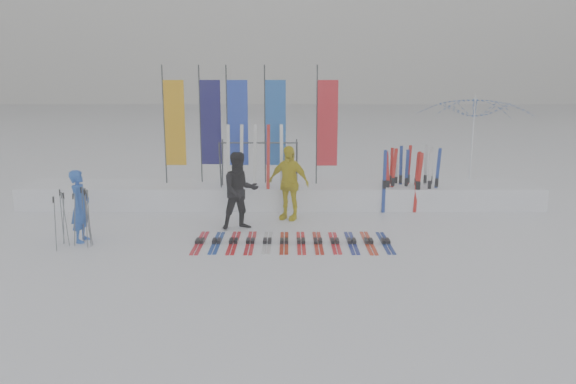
{
  "coord_description": "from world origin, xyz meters",
  "views": [
    {
      "loc": [
        0.22,
        -10.5,
        3.52
      ],
      "look_at": [
        0.2,
        1.6,
        1.0
      ],
      "focal_mm": 35.0,
      "sensor_mm": 36.0,
      "label": 1
    }
  ],
  "objects_px": {
    "person_blue": "(80,206)",
    "tent_canopy": "(472,145)",
    "person_black": "(240,191)",
    "ski_row": "(292,241)",
    "ski_rack": "(259,158)",
    "person_yellow": "(289,183)"
  },
  "relations": [
    {
      "from": "person_blue",
      "to": "person_yellow",
      "type": "distance_m",
      "value": 4.86
    },
    {
      "from": "ski_rack",
      "to": "person_black",
      "type": "bearing_deg",
      "value": -99.6
    },
    {
      "from": "person_blue",
      "to": "ski_row",
      "type": "distance_m",
      "value": 4.6
    },
    {
      "from": "person_yellow",
      "to": "ski_row",
      "type": "xyz_separation_m",
      "value": [
        0.08,
        -2.07,
        -0.89
      ]
    },
    {
      "from": "tent_canopy",
      "to": "ski_row",
      "type": "relative_size",
      "value": 0.8
    },
    {
      "from": "tent_canopy",
      "to": "person_black",
      "type": "bearing_deg",
      "value": -149.49
    },
    {
      "from": "person_blue",
      "to": "ski_row",
      "type": "relative_size",
      "value": 0.38
    },
    {
      "from": "person_black",
      "to": "ski_row",
      "type": "xyz_separation_m",
      "value": [
        1.2,
        -1.15,
        -0.87
      ]
    },
    {
      "from": "person_blue",
      "to": "person_yellow",
      "type": "bearing_deg",
      "value": -64.66
    },
    {
      "from": "person_blue",
      "to": "ski_rack",
      "type": "relative_size",
      "value": 0.77
    },
    {
      "from": "person_black",
      "to": "tent_canopy",
      "type": "height_order",
      "value": "tent_canopy"
    },
    {
      "from": "person_blue",
      "to": "tent_canopy",
      "type": "relative_size",
      "value": 0.47
    },
    {
      "from": "tent_canopy",
      "to": "ski_row",
      "type": "distance_m",
      "value": 7.51
    },
    {
      "from": "ski_row",
      "to": "ski_rack",
      "type": "relative_size",
      "value": 2.03
    },
    {
      "from": "tent_canopy",
      "to": "person_blue",
      "type": "bearing_deg",
      "value": -153.67
    },
    {
      "from": "person_black",
      "to": "tent_canopy",
      "type": "bearing_deg",
      "value": 9.97
    },
    {
      "from": "person_black",
      "to": "person_blue",
      "type": "bearing_deg",
      "value": 176.6
    },
    {
      "from": "ski_rack",
      "to": "person_blue",
      "type": "bearing_deg",
      "value": -140.4
    },
    {
      "from": "person_blue",
      "to": "person_black",
      "type": "relative_size",
      "value": 0.87
    },
    {
      "from": "ski_row",
      "to": "person_blue",
      "type": "bearing_deg",
      "value": 178.39
    },
    {
      "from": "person_blue",
      "to": "person_black",
      "type": "height_order",
      "value": "person_black"
    },
    {
      "from": "tent_canopy",
      "to": "ski_rack",
      "type": "relative_size",
      "value": 1.63
    }
  ]
}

